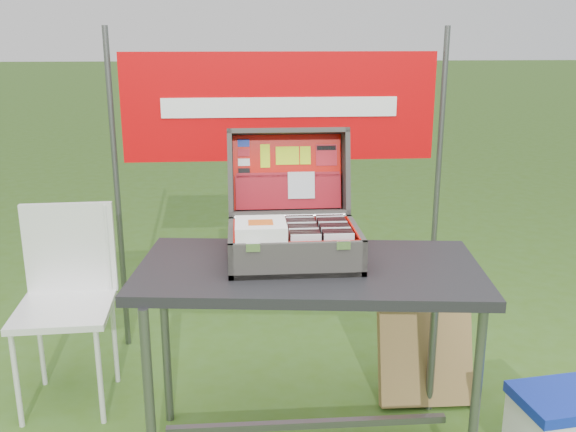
{
  "coord_description": "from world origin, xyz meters",
  "views": [
    {
      "loc": [
        -0.21,
        -2.2,
        1.66
      ],
      "look_at": [
        -0.04,
        0.1,
        1.0
      ],
      "focal_mm": 40.0,
      "sensor_mm": 36.0,
      "label": 1
    }
  ],
  "objects": [
    {
      "name": "banner_post_right",
      "position": [
        0.85,
        1.1,
        0.85
      ],
      "size": [
        0.03,
        0.03,
        1.7
      ],
      "primitive_type": "cylinder",
      "color": "#59595B",
      "rests_on": "ground"
    },
    {
      "name": "table_leg_bl",
      "position": [
        -0.55,
        0.35,
        0.39
      ],
      "size": [
        0.04,
        0.04,
        0.77
      ],
      "primitive_type": "cylinder",
      "color": "#59595B",
      "rests_on": "ground"
    },
    {
      "name": "songbook_0",
      "position": [
        -0.14,
        0.06,
        0.95
      ],
      "size": [
        0.19,
        0.19,
        0.0
      ],
      "primitive_type": "cube",
      "color": "white",
      "rests_on": "suitcase_base_wall_front"
    },
    {
      "name": "suitcase_liner_wall_front",
      "position": [
        -0.01,
        -0.03,
        0.89
      ],
      "size": [
        0.46,
        0.01,
        0.11
      ],
      "primitive_type": "cube",
      "color": "red",
      "rests_on": "suitcase_base_bottom"
    },
    {
      "name": "lid_card_neon_main",
      "position": [
        -0.01,
        0.46,
        1.17
      ],
      "size": [
        0.1,
        0.02,
        0.07
      ],
      "primitive_type": "cube",
      "rotation": [
        -1.78,
        0.0,
        0.0
      ],
      "color": "#BFE711",
      "rests_on": "suitcase_lid_liner"
    },
    {
      "name": "cd_left_11",
      "position": [
        0.02,
        0.21,
        0.9
      ],
      "size": [
        0.11,
        0.01,
        0.13
      ],
      "primitive_type": "cube",
      "color": "black",
      "rests_on": "suitcase_liner_floor"
    },
    {
      "name": "cd_right_10",
      "position": [
        0.14,
        0.19,
        0.9
      ],
      "size": [
        0.11,
        0.01,
        0.13
      ],
      "primitive_type": "cube",
      "color": "black",
      "rests_on": "suitcase_liner_floor"
    },
    {
      "name": "songbook_4",
      "position": [
        -0.14,
        0.06,
        0.97
      ],
      "size": [
        0.19,
        0.19,
        0.0
      ],
      "primitive_type": "cube",
      "color": "white",
      "rests_on": "suitcase_base_wall_front"
    },
    {
      "name": "cd_right_6",
      "position": [
        0.14,
        0.11,
        0.9
      ],
      "size": [
        0.11,
        0.01,
        0.13
      ],
      "primitive_type": "cube",
      "color": "black",
      "rests_on": "suitcase_liner_floor"
    },
    {
      "name": "suitcase_lid_rim_left",
      "position": [
        -0.25,
        0.41,
        1.11
      ],
      "size": [
        0.02,
        0.21,
        0.38
      ],
      "primitive_type": "cube",
      "rotation": [
        -1.78,
        0.0,
        0.0
      ],
      "color": "#413E38",
      "rests_on": "suitcase_lid_back"
    },
    {
      "name": "songbook_graphic",
      "position": [
        -0.14,
        0.05,
        1.0
      ],
      "size": [
        0.09,
        0.07,
        0.0
      ],
      "primitive_type": "cube",
      "color": "#D85919",
      "rests_on": "songbook_9"
    },
    {
      "name": "cd_right_11",
      "position": [
        0.14,
        0.21,
        0.9
      ],
      "size": [
        0.11,
        0.01,
        0.13
      ],
      "primitive_type": "cube",
      "color": "black",
      "rests_on": "suitcase_liner_floor"
    },
    {
      "name": "songbook_1",
      "position": [
        -0.14,
        0.06,
        0.95
      ],
      "size": [
        0.19,
        0.19,
        0.0
      ],
      "primitive_type": "cube",
      "color": "white",
      "rests_on": "suitcase_base_wall_front"
    },
    {
      "name": "suitcase_base_wall_left",
      "position": [
        -0.25,
        0.12,
        0.88
      ],
      "size": [
        0.02,
        0.36,
        0.13
      ],
      "primitive_type": "cube",
      "color": "#413E38",
      "rests_on": "table_top"
    },
    {
      "name": "table",
      "position": [
        0.04,
        0.08,
        0.41
      ],
      "size": [
        1.36,
        0.79,
        0.81
      ],
      "primitive_type": null,
      "rotation": [
        0.0,
        0.0,
        -0.11
      ],
      "color": "black",
      "rests_on": "ground"
    },
    {
      "name": "suitcase_base_wall_back",
      "position": [
        -0.01,
        0.29,
        0.88
      ],
      "size": [
        0.5,
        0.02,
        0.13
      ],
      "primitive_type": "cube",
      "color": "#413E38",
      "rests_on": "table_top"
    },
    {
      "name": "lid_card_neon_small",
      "position": [
        0.07,
        0.46,
        1.17
      ],
      "size": [
        0.04,
        0.02,
        0.07
      ],
      "primitive_type": "cube",
      "rotation": [
        -1.78,
        0.0,
        0.0
      ],
      "color": "#BFE711",
      "rests_on": "suitcase_lid_liner"
    },
    {
      "name": "banner",
      "position": [
        0.0,
        1.09,
        1.3
      ],
      "size": [
        1.6,
        0.02,
        0.55
      ],
      "primitive_type": "cube",
      "color": "#B50205",
      "rests_on": "banner_post_left"
    },
    {
      "name": "songbook_5",
      "position": [
        -0.14,
        0.06,
        0.97
      ],
      "size": [
        0.19,
        0.19,
        0.0
      ],
      "primitive_type": "cube",
      "color": "white",
      "rests_on": "suitcase_base_wall_front"
    },
    {
      "name": "cardboard_box",
      "position": [
        0.62,
        0.42,
        0.22
      ],
      "size": [
        0.43,
        0.21,
        0.45
      ],
      "primitive_type": "cube",
      "rotation": [
        -0.31,
        0.0,
        -0.02
      ],
      "color": "olive",
      "rests_on": "ground"
    },
    {
      "name": "chair_upright_right",
      "position": [
        -0.84,
        0.72,
        0.68
      ],
      "size": [
        0.02,
        0.02,
        0.43
      ],
      "primitive_type": "cylinder",
      "color": "silver",
      "rests_on": "chair_seat"
    },
    {
      "name": "cd_right_12",
      "position": [
        0.14,
        0.23,
        0.9
      ],
      "size": [
        0.11,
        0.01,
        0.13
      ],
      "primitive_type": "cube",
      "color": "silver",
      "rests_on": "suitcase_liner_floor"
    },
    {
      "name": "banner_post_left",
      "position": [
        -0.85,
        1.1,
        0.85
      ],
      "size": [
        0.03,
        0.03,
        1.7
      ],
      "primitive_type": "cylinder",
      "color": "#59595B",
      "rests_on": "ground"
    },
    {
      "name": "suitcase_lid_back",
      "position": [
        -0.01,
        0.46,
        1.09
      ],
      "size": [
        0.5,
        0.09,
        0.35
      ],
      "primitive_type": "cube",
      "rotation": [
        -1.78,
        0.0,
        0.0
      ],
      "color": "#413E38",
      "rests_on": "suitcase_base_wall_back"
    },
    {
      "name": "lid_sticker_cc_b",
      "position": [
        -0.19,
        0.46,
        1.18
      ],
      "size": [
        0.05,
        0.01,
        0.03
      ],
      "primitive_type": "cube",
      "rotation": [
        -1.78,
        0.0,
        0.0
      ],
      "color": "#B41420",
      "rests_on": "suitcase_lid_liner"
    },
    {
      "name": "cooler_lid",
      "position": [
        1.02,
        -0.11,
        0.31
      ],
      "size": [
        0.41,
        0.33,
        0.04
      ],
      "primitive_type": "cube",
      "rotation": [
        0.0,
        0.0,
        0.13
      ],
      "color": "#0F2599",
      "rests_on": "cooler_body"
    },
    {
      "name": "suitcase_pocket_edge",
      "position": [
        -0.01,
        0.42,
        1.09
      ],
      "size": [
        0.43,
        0.02,
        0.02
      ],
      "primitive_type": "cube",
      "rotation": [
        -1.78,
        0.0,
        0.0
      ],
      "color": "maroon",
      "rests_on": "suitcase_lid_pocket"
    },
    {
      "name": "suitcase_liner_floor",
      "position": [
        -0.01,
        0.12,
        0.83
      ],
      "size": [
        0.46,
        0.32,
        0.01
      ],
      "primitive_type": "cube",
      "color": "red",
      "rests_on": "suitcase_base_bottom"
    },
    {
      "name": "suitcase_latch_left",
      "position": [
        -0.17,
        -0.05,
        0.94
      ],
      "size": [
        0.05,
        0.01,
        0.03
      ],
      "primitive_type": "cube",
      "color": "silver",
      "rests_on": "suitcase_base_wall_front"
    },
    {
      "name": "lid_sticker_cc_a",
      "position": [
        -0.19,
        0.47,
        1.22
      ],
      "size": [
        0.05,
        0.01,
        0.03
      ],
      "primitive_type": "cube",
      "rotation": [
        -1.78,
        0.0,
        0.0
      ],
      "color": "#1933B2",
      "rests_on": "suitcase_lid_liner"
    },
    {
      "name": "table_leg_fl",
      "position": [
        -0.55,
        -0.18,
        0.39
      ],
      "size": [
        0.04,
        0.04,
        0.77
      ],
      "primitive_type": "cylinder",
      "color": "#59595B",
      "rests_on": "ground"
    },
    {
      "name": "songbook_2",
      "position": [
        -0.14,
        0.06,
        0.96
      ],
      "size": [
        0.19,
        0.19,
        0.0
      ],
      "primitive_type": "cube",
      "color": "white",
      "rests_on": "suitcase_base_wall_front"
    },
    {
      "name": "chair_leg_fl",
      "position": [
        -1.19,
        0.34,
        0.23
      ],
      "size": [
        0.02,
        0.02,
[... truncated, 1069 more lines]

